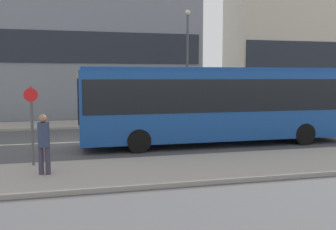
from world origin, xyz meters
TOP-DOWN VIEW (x-y plane):
  - ground_plane at (0.00, 0.00)m, footprint 120.00×120.00m
  - sidewalk_near at (0.00, -6.25)m, footprint 44.00×3.50m
  - sidewalk_far at (0.00, 6.25)m, footprint 44.00×3.50m
  - lane_centerline at (0.00, 0.00)m, footprint 41.80×0.16m
  - apartment_block_right_tower at (20.17, 11.54)m, footprint 14.89×4.15m
  - city_bus at (6.14, -1.94)m, footprint 12.06×2.64m
  - parked_car_0 at (11.34, 3.27)m, footprint 4.07×1.84m
  - pedestrian_near_stop at (-0.92, -6.20)m, footprint 0.35×0.34m
  - bus_stop_sign at (-1.37, -4.88)m, footprint 0.44×0.12m
  - street_lamp at (7.08, 5.63)m, footprint 0.36×0.36m

SIDE VIEW (x-z plane):
  - ground_plane at x=0.00m, z-range 0.00..0.00m
  - lane_centerline at x=0.00m, z-range 0.00..0.01m
  - sidewalk_near at x=0.00m, z-range 0.00..0.13m
  - sidewalk_far at x=0.00m, z-range 0.00..0.13m
  - parked_car_0 at x=11.34m, z-range -0.03..1.29m
  - pedestrian_near_stop at x=-0.92m, z-range 0.26..2.04m
  - bus_stop_sign at x=-1.37m, z-range 0.35..2.93m
  - city_bus at x=6.14m, z-range 0.25..3.66m
  - street_lamp at x=7.08m, z-range 0.90..8.03m
  - apartment_block_right_tower at x=20.17m, z-range -0.01..17.39m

